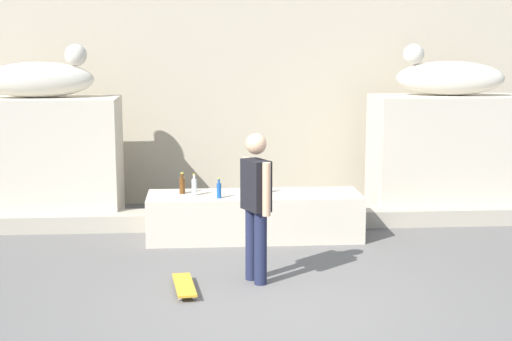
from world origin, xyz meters
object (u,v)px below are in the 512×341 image
Objects in this scene: statue_reclining_left at (41,78)px; bottle_brown at (182,185)px; statue_reclining_right at (448,77)px; skater at (256,201)px; bottle_green at (263,185)px; bottle_clear at (194,187)px; bottle_blue at (219,190)px; skateboard at (184,285)px.

statue_reclining_left is 5.71× the size of bottle_brown.
skater is (-3.14, -3.17, -1.20)m from statue_reclining_right.
skater is 1.98m from bottle_green.
bottle_clear is at bearing 32.05° from statue_reclining_right.
bottle_blue is (2.54, -1.49, -1.40)m from statue_reclining_left.
bottle_blue is 0.67m from bottle_green.
statue_reclining_left is 4.53m from skateboard.
skater is 6.23× the size of bottle_blue.
bottle_green reaches higher than bottle_brown.
bottle_brown is 0.99× the size of bottle_clear.
statue_reclining_left and statue_reclining_right have the same top height.
bottle_green is at bearing -31.47° from skateboard.
statue_reclining_left reaches higher than bottle_clear.
statue_reclining_left is 2.91m from bottle_clear.
statue_reclining_right is 1.01× the size of skater.
bottle_brown is (-4.00, -1.16, -1.39)m from statue_reclining_right.
skateboard is at bearing -102.53° from bottle_blue.
statue_reclining_right is 5.79× the size of bottle_green.
statue_reclining_right is 5.84× the size of bottle_brown.
skateboard is 2.83× the size of bottle_brown.
bottle_brown is at bearing -35.13° from statue_reclining_left.
bottle_blue is 0.92× the size of bottle_clear.
bottle_brown is 1.10m from bottle_green.
skater reaches higher than bottle_green.
statue_reclining_right reaches higher than skater.
bottle_brown is at bearing 140.69° from bottle_clear.
statue_reclining_left is 2.02× the size of skateboard.
statue_reclining_left is 2.73m from bottle_brown.
bottle_blue is (0.43, 1.94, 0.66)m from skateboard.
bottle_green is (1.10, -0.06, 0.00)m from bottle_brown.
skateboard is at bearing 54.58° from statue_reclining_right.
bottle_clear reaches higher than bottle_blue.
bottle_clear is (-0.33, 0.21, 0.01)m from bottle_blue.
bottle_green is 1.00× the size of bottle_clear.
skater reaches higher than bottle_clear.
skateboard is 2.38m from bottle_brown.
skateboard is 3.05× the size of bottle_blue.
skater is 1.73m from bottle_blue.
bottle_clear is at bearing -5.46° from skater.
statue_reclining_left is 5.64× the size of bottle_clear.
skateboard is at bearing -92.80° from bottle_clear.
bottle_blue is (-3.51, -1.50, -1.40)m from statue_reclining_right.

